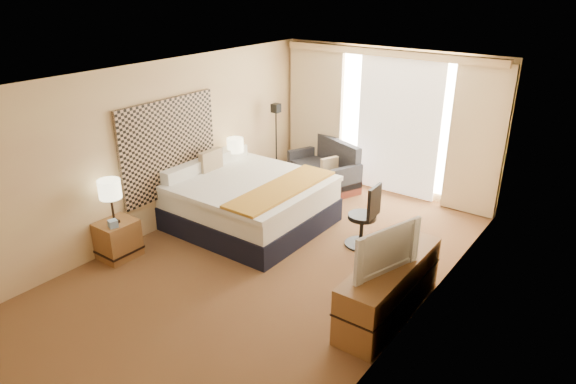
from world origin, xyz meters
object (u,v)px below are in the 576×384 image
Objects in this scene: nightstand_right at (235,186)px; floor_lamp at (276,128)px; bed at (248,201)px; desk_chair at (365,219)px; nightstand_left at (118,239)px; media_dresser at (389,288)px; loveseat at (325,172)px; lamp_right at (235,146)px; lamp_left at (110,190)px; television at (382,247)px.

nightstand_right is 1.38m from floor_lamp.
bed is 2.30× the size of desk_chair.
nightstand_left is 0.31× the size of media_dresser.
loveseat is at bearing 58.01° from nightstand_right.
lamp_right is (-0.93, -1.47, 0.72)m from loveseat.
lamp_right is (-3.69, 1.48, 0.66)m from media_dresser.
lamp_right reaches higher than nightstand_left.
floor_lamp reaches higher than nightstand_left.
lamp_left reaches higher than lamp_right.
loveseat reaches higher than nightstand_left.
nightstand_right is 0.86× the size of lamp_left.
loveseat is at bearing 25.17° from floor_lamp.
nightstand_right is 0.35× the size of loveseat.
media_dresser is 4.49m from floor_lamp.
loveseat is at bearing 77.10° from lamp_left.
lamp_right is at bearing 71.23° from nightstand_right.
lamp_left is (0.02, -0.02, 0.77)m from nightstand_left.
media_dresser is 1.14× the size of loveseat.
desk_chair is 1.65× the size of lamp_right.
floor_lamp is at bearing 88.72° from nightstand_left.
television is (2.84, -1.05, 0.57)m from bed.
nightstand_right is at bearing 83.54° from television.
floor_lamp is (-0.73, 1.70, 0.70)m from bed.
media_dresser is 0.66m from television.
desk_chair is at bearing 128.18° from media_dresser.
lamp_right reaches higher than nightstand_right.
bed is at bearing -36.60° from nightstand_right.
television is (3.63, 0.87, -0.07)m from lamp_left.
lamp_right is at bearing -93.73° from floor_lamp.
media_dresser is at bearing 16.25° from lamp_left.
nightstand_left is 0.86× the size of lamp_left.
nightstand_left is 2.64m from lamp_right.
desk_chair is (1.73, -1.65, 0.15)m from loveseat.
television is at bearing -103.97° from media_dresser.
media_dresser is at bearing 15.84° from nightstand_left.
desk_chair is at bearing -25.64° from floor_lamp.
floor_lamp reaches higher than lamp_right.
media_dresser is at bearing -35.16° from floor_lamp.
floor_lamp is (0.08, 3.60, 0.82)m from nightstand_left.
floor_lamp is 2.95m from desk_chair.
desk_chair is (2.67, 2.35, 0.16)m from nightstand_left.
media_dresser reaches higher than nightstand_right.
desk_chair is 1.87m from television.
lamp_left is at bearing -89.86° from lamp_right.
lamp_right is at bearing 141.65° from bed.
media_dresser is 1.16× the size of floor_lamp.
television reaches higher than lamp_left.
nightstand_left is at bearing 120.98° from television.
media_dresser is (3.70, -1.45, 0.07)m from nightstand_right.
nightstand_right is 0.92× the size of lamp_right.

